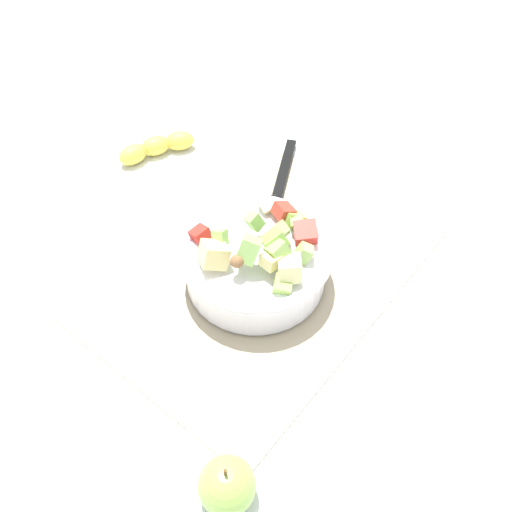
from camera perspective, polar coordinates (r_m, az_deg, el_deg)
name	(u,v)px	position (r m, az deg, el deg)	size (l,w,h in m)	color
ground_plane	(263,274)	(0.87, 0.68, -1.80)	(2.40, 2.40, 0.00)	silver
placemat	(263,272)	(0.87, 0.68, -1.68)	(0.52, 0.36, 0.01)	tan
salad_bowl	(257,260)	(0.82, 0.07, -0.42)	(0.23, 0.23, 0.12)	white
serving_spoon	(279,189)	(0.99, 2.32, 6.74)	(0.20, 0.12, 0.01)	black
whole_apple	(227,486)	(0.68, -2.97, -22.14)	(0.07, 0.07, 0.08)	#8CB74C
banana_whole	(156,147)	(1.08, -10.05, 10.79)	(0.15, 0.09, 0.04)	yellow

